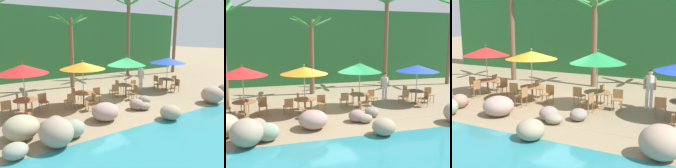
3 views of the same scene
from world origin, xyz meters
The scene contains 26 objects.
ground_plane centered at (0.00, 0.00, 0.00)m, with size 120.00×120.00×0.00m, color #937F60.
terrace_deck centered at (0.00, 0.00, 0.00)m, with size 18.00×5.20×0.01m.
foliage_backdrop centered at (0.00, 9.00, 3.00)m, with size 28.00×2.40×6.00m.
rock_seawall centered at (-0.43, -3.19, 0.39)m, with size 13.44×3.18×0.96m.
umbrella_red centered at (-4.28, -0.06, 2.19)m, with size 2.31×2.31×2.51m.
dining_table_red centered at (-4.28, -0.06, 0.61)m, with size 1.10×1.10×0.74m.
chair_red_seaward centered at (-3.44, 0.08, 0.51)m, with size 0.44×0.45×0.87m.
chair_red_inland centered at (-4.40, 0.78, 0.51)m, with size 0.44×0.44×0.87m.
chair_red_left centered at (-5.13, -0.13, 0.51)m, with size 0.43×0.44×0.87m.
chair_red_right centered at (-4.30, -0.92, 0.51)m, with size 0.48×0.47×0.87m.
umbrella_orange centered at (-1.42, -0.33, 2.17)m, with size 2.34×2.34×2.46m.
dining_table_orange centered at (-1.42, -0.33, 0.61)m, with size 1.10×1.10×0.74m.
chair_orange_seaward centered at (-0.56, -0.30, 0.51)m, with size 0.45×0.46×0.87m.
chair_orange_inland centered at (-1.53, 0.52, 0.51)m, with size 0.44×0.43×0.87m.
chair_orange_left centered at (-2.25, -0.52, 0.51)m, with size 0.47×0.48×0.87m.
chair_orange_right centered at (-1.36, -1.18, 0.51)m, with size 0.45×0.44×0.87m.
umbrella_green centered at (1.62, -0.01, 2.17)m, with size 2.33×2.33×2.53m.
dining_table_green centered at (1.62, -0.01, 0.61)m, with size 1.10×1.10×0.74m.
chair_green_seaward centered at (2.45, 0.19, 0.51)m, with size 0.47×0.48×0.87m.
chair_green_inland centered at (1.65, 0.85, 0.51)m, with size 0.48×0.48×0.87m.
chair_green_left centered at (0.76, 0.00, 0.51)m, with size 0.47×0.47×0.87m.
chair_green_right centered at (1.59, -0.86, 0.51)m, with size 0.48×0.48×0.87m.
chair_blue_left centered at (4.24, -0.25, 0.51)m, with size 0.45×0.46×0.87m.
palm_tree_nearest centered at (-5.52, 3.80, 4.01)m, with size 3.63×3.70×6.05m.
palm_tree_second centered at (-0.18, 4.19, 3.36)m, with size 2.91×2.91×5.08m.
waiter_in_white centered at (3.59, 0.93, 0.99)m, with size 0.52×0.38×1.70m.
Camera 3 is at (5.85, -11.39, 3.53)m, focal length 47.26 mm.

